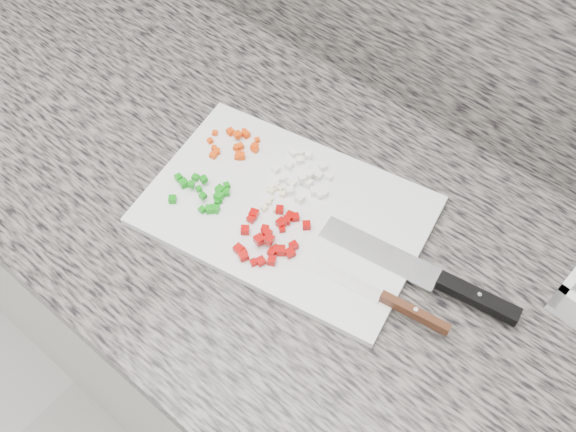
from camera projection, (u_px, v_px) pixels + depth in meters
name	position (u px, v px, depth m)	size (l,w,h in m)	color
cabinet	(271.00, 329.00, 1.35)	(3.92, 0.62, 0.86)	silver
countertop	(264.00, 204.00, 0.98)	(3.96, 0.64, 0.04)	#645E58
cutting_board	(286.00, 211.00, 0.94)	(0.40, 0.27, 0.01)	silver
carrot_pile	(237.00, 143.00, 1.00)	(0.08, 0.08, 0.02)	#E03D04
onion_pile	(302.00, 175.00, 0.96)	(0.10, 0.09, 0.02)	white
green_pepper_pile	(205.00, 193.00, 0.94)	(0.09, 0.08, 0.02)	#0B810D
red_pepper_pile	(270.00, 237.00, 0.90)	(0.10, 0.11, 0.02)	#A40302
garlic_pile	(273.00, 196.00, 0.94)	(0.04, 0.05, 0.01)	beige
chef_knife	(443.00, 282.00, 0.86)	(0.29, 0.07, 0.02)	silver
paring_knife	(397.00, 305.00, 0.84)	(0.19, 0.04, 0.02)	silver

